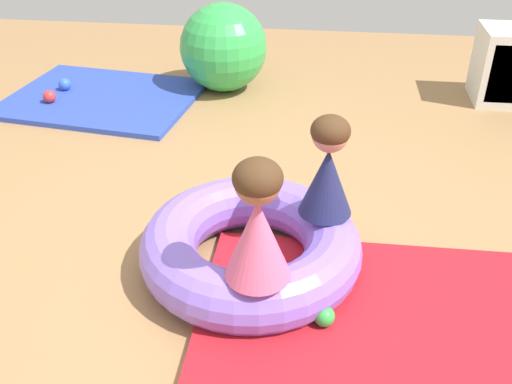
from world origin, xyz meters
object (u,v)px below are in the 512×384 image
object	(u,v)px
child_in_pink	(258,222)
child_in_navy	(328,167)
inflatable_cushion	(251,246)
play_ball_red	(49,96)
play_ball_blue	(65,84)
play_ball_green	(324,316)
storage_cube	(507,66)
exercise_ball_large	(223,47)

from	to	relation	value
child_in_pink	child_in_navy	world-z (taller)	child_in_pink
inflatable_cushion	play_ball_red	xyz separation A→B (m)	(-1.77, 1.72, -0.05)
play_ball_blue	play_ball_green	distance (m)	3.15
inflatable_cushion	child_in_pink	size ratio (longest dim) A/B	1.98
child_in_pink	storage_cube	xyz separation A→B (m)	(1.59, 2.63, -0.24)
child_in_pink	exercise_ball_large	bearing A→B (deg)	-120.55
child_in_pink	play_ball_blue	distance (m)	2.99
exercise_ball_large	inflatable_cushion	bearing A→B (deg)	-77.07
child_in_pink	exercise_ball_large	distance (m)	2.68
storage_cube	exercise_ball_large	bearing A→B (deg)	-179.44
child_in_pink	play_ball_red	world-z (taller)	child_in_pink
exercise_ball_large	play_ball_green	bearing A→B (deg)	-71.56
storage_cube	play_ball_green	bearing A→B (deg)	-116.31
inflatable_cushion	child_in_pink	bearing A→B (deg)	-77.91
play_ball_blue	play_ball_green	bearing A→B (deg)	-47.91
child_in_navy	storage_cube	xyz separation A→B (m)	(1.33, 2.13, -0.23)
child_in_navy	exercise_ball_large	size ratio (longest dim) A/B	0.71
child_in_navy	play_ball_red	size ratio (longest dim) A/B	5.09
inflatable_cushion	exercise_ball_large	distance (m)	2.32
inflatable_cushion	play_ball_blue	xyz separation A→B (m)	(-1.75, 1.97, -0.05)
inflatable_cushion	child_in_navy	xyz separation A→B (m)	(0.33, 0.14, 0.37)
child_in_navy	play_ball_red	xyz separation A→B (m)	(-2.10, 1.58, -0.42)
child_in_pink	exercise_ball_large	xyz separation A→B (m)	(-0.59, 2.61, -0.18)
play_ball_green	storage_cube	xyz separation A→B (m)	(1.31, 2.64, 0.20)
play_ball_green	exercise_ball_large	size ratio (longest dim) A/B	0.13
play_ball_red	play_ball_blue	bearing A→B (deg)	86.58
child_in_navy	exercise_ball_large	distance (m)	2.28
exercise_ball_large	play_ball_red	bearing A→B (deg)	-156.84
inflatable_cushion	play_ball_blue	world-z (taller)	inflatable_cushion
play_ball_blue	exercise_ball_large	distance (m)	1.30
play_ball_green	exercise_ball_large	distance (m)	2.78
inflatable_cushion	exercise_ball_large	xyz separation A→B (m)	(-0.52, 2.25, 0.21)
play_ball_blue	child_in_pink	bearing A→B (deg)	-51.76
play_ball_blue	exercise_ball_large	size ratio (longest dim) A/B	0.14
inflatable_cushion	storage_cube	bearing A→B (deg)	53.80
child_in_pink	play_ball_blue	xyz separation A→B (m)	(-1.83, 2.32, -0.44)
play_ball_red	storage_cube	world-z (taller)	storage_cube
play_ball_blue	exercise_ball_large	xyz separation A→B (m)	(1.24, 0.28, 0.26)
child_in_navy	play_ball_blue	bearing A→B (deg)	19.57
exercise_ball_large	storage_cube	bearing A→B (deg)	0.56
child_in_navy	play_ball_blue	world-z (taller)	child_in_navy
exercise_ball_large	storage_cube	distance (m)	2.18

